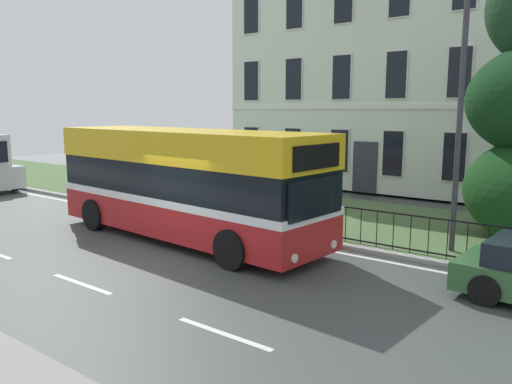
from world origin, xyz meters
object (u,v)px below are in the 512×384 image
Objects in this scene: single_decker_bus at (185,182)px; litter_bin at (281,204)px; georgian_townhouse at (414,50)px; street_lamp_post at (462,90)px.

single_decker_bus is 3.35m from litter_bin.
single_decker_bus is (-0.82, -15.11, -4.93)m from georgian_townhouse.
litter_bin is (0.46, -12.16, -5.86)m from georgian_townhouse.
litter_bin is (1.29, 2.95, -0.92)m from single_decker_bus.
litter_bin is (-5.30, 0.05, -3.42)m from street_lamp_post.
georgian_townhouse is 1.65× the size of single_decker_bus.
street_lamp_post reaches higher than single_decker_bus.
street_lamp_post is 5.93× the size of litter_bin.
street_lamp_post is (6.58, 2.90, 2.50)m from single_decker_bus.
street_lamp_post is (5.76, -12.21, -2.43)m from georgian_townhouse.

